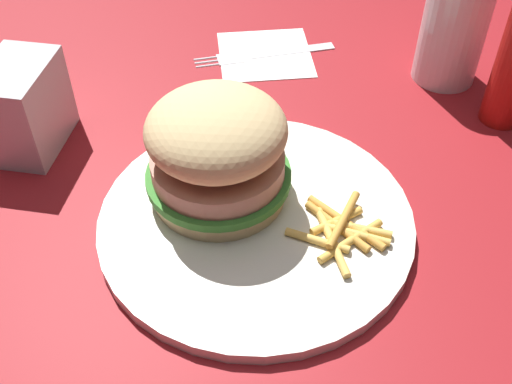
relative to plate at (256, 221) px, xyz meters
name	(u,v)px	position (x,y,z in m)	size (l,w,h in m)	color
ground_plane	(264,208)	(0.01, 0.02, -0.01)	(1.60, 1.60, 0.00)	maroon
plate	(256,221)	(0.00, 0.00, 0.00)	(0.28, 0.28, 0.01)	silver
sandwich	(217,150)	(-0.03, 0.04, 0.06)	(0.13, 0.13, 0.10)	tan
fries_pile	(342,230)	(0.07, -0.04, 0.01)	(0.09, 0.09, 0.01)	gold
napkin	(265,54)	(0.08, 0.27, -0.01)	(0.11, 0.11, 0.00)	white
fork	(264,52)	(0.08, 0.27, 0.00)	(0.17, 0.02, 0.00)	silver
drink_glass	(453,32)	(0.27, 0.17, 0.05)	(0.07, 0.07, 0.12)	silver
napkin_dispenser	(25,107)	(-0.19, 0.17, 0.04)	(0.09, 0.06, 0.09)	#B7BABF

